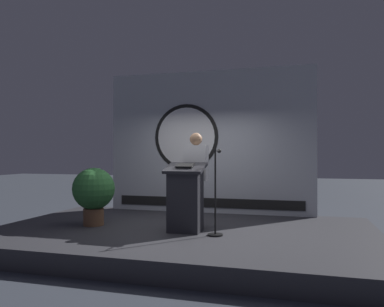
% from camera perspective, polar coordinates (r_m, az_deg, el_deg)
% --- Properties ---
extents(ground_plane, '(40.00, 40.00, 0.00)m').
position_cam_1_polar(ground_plane, '(6.64, -1.37, -13.75)').
color(ground_plane, '#383D47').
extents(stage_platform, '(6.40, 4.00, 0.30)m').
position_cam_1_polar(stage_platform, '(6.60, -1.37, -12.49)').
color(stage_platform, '#333338').
rests_on(stage_platform, ground).
extents(banner_display, '(4.52, 0.12, 3.09)m').
position_cam_1_polar(banner_display, '(8.24, 2.29, 1.74)').
color(banner_display, '#B2B7C1').
rests_on(banner_display, stage_platform).
extents(podium, '(0.64, 0.49, 1.13)m').
position_cam_1_polar(podium, '(6.21, -1.01, -6.76)').
color(podium, '#26262B').
rests_on(podium, stage_platform).
extents(speaker_person, '(0.40, 0.26, 1.64)m').
position_cam_1_polar(speaker_person, '(6.63, 0.61, -3.81)').
color(speaker_person, black).
rests_on(speaker_person, stage_platform).
extents(microphone_stand, '(0.24, 0.46, 1.37)m').
position_cam_1_polar(microphone_stand, '(5.98, 3.62, -7.77)').
color(microphone_stand, black).
rests_on(microphone_stand, stage_platform).
extents(potted_plant, '(0.75, 0.75, 1.02)m').
position_cam_1_polar(potted_plant, '(6.99, -14.60, -5.51)').
color(potted_plant, brown).
rests_on(potted_plant, stage_platform).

